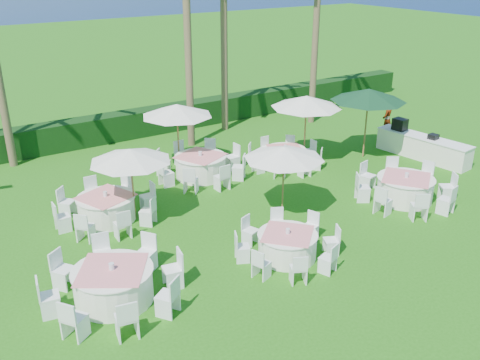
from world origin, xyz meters
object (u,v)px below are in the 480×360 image
at_px(banquet_table_a, 113,284).
at_px(banquet_table_c, 405,188).
at_px(banquet_table_d, 107,207).
at_px(umbrella_c, 177,110).
at_px(banquet_table_e, 201,166).
at_px(buffet_table, 422,146).
at_px(staff_person, 387,121).
at_px(umbrella_b, 284,153).
at_px(umbrella_d, 306,102).
at_px(banquet_table_f, 285,157).
at_px(umbrella_a, 130,155).
at_px(banquet_table_b, 287,245).
at_px(umbrella_green, 369,95).

bearing_deg(banquet_table_a, banquet_table_c, 0.34).
distance_m(banquet_table_d, umbrella_c, 5.20).
height_order(banquet_table_a, banquet_table_e, banquet_table_a).
height_order(buffet_table, staff_person, staff_person).
xyz_separation_m(umbrella_b, umbrella_c, (-1.06, 5.37, 0.30)).
bearing_deg(umbrella_d, banquet_table_f, -176.26).
bearing_deg(umbrella_d, umbrella_a, -171.77).
bearing_deg(buffet_table, umbrella_b, -173.30).
height_order(banquet_table_c, staff_person, staff_person).
bearing_deg(banquet_table_f, umbrella_a, -171.10).
xyz_separation_m(banquet_table_c, staff_person, (4.42, 4.97, 0.46)).
bearing_deg(buffet_table, umbrella_c, 154.03).
relative_size(banquet_table_c, banquet_table_e, 0.99).
xyz_separation_m(umbrella_d, staff_person, (4.89, 0.05, -1.60)).
height_order(umbrella_b, staff_person, umbrella_b).
xyz_separation_m(banquet_table_d, banquet_table_e, (4.29, 1.51, 0.02)).
bearing_deg(banquet_table_b, umbrella_green, 31.45).
relative_size(banquet_table_f, buffet_table, 0.71).
relative_size(banquet_table_d, buffet_table, 0.79).
bearing_deg(umbrella_green, banquet_table_e, 165.21).
distance_m(umbrella_a, staff_person, 12.97).
height_order(banquet_table_c, umbrella_green, umbrella_green).
xyz_separation_m(banquet_table_b, umbrella_b, (1.60, 2.33, 1.72)).
distance_m(banquet_table_a, umbrella_d, 11.46).
xyz_separation_m(umbrella_green, buffet_table, (1.93, -1.44, -2.16)).
bearing_deg(umbrella_c, banquet_table_b, -93.97).
height_order(banquet_table_a, buffet_table, buffet_table).
bearing_deg(banquet_table_b, staff_person, 29.50).
bearing_deg(banquet_table_b, banquet_table_c, 7.81).
relative_size(banquet_table_a, umbrella_green, 1.14).
relative_size(umbrella_d, staff_person, 1.57).
bearing_deg(umbrella_green, umbrella_a, -179.13).
distance_m(banquet_table_a, banquet_table_d, 4.51).
height_order(banquet_table_f, umbrella_d, umbrella_d).
bearing_deg(umbrella_b, staff_person, 21.77).
xyz_separation_m(banquet_table_e, umbrella_green, (6.85, -1.81, 2.21)).
height_order(umbrella_b, buffet_table, umbrella_b).
height_order(umbrella_c, umbrella_d, umbrella_d).
bearing_deg(banquet_table_a, umbrella_b, 14.02).
bearing_deg(banquet_table_a, umbrella_green, 17.64).
bearing_deg(staff_person, banquet_table_f, -21.30).
height_order(banquet_table_d, buffet_table, buffet_table).
xyz_separation_m(umbrella_c, umbrella_green, (7.17, -2.99, 0.25)).
bearing_deg(staff_person, umbrella_green, 0.47).
height_order(banquet_table_c, umbrella_c, umbrella_c).
xyz_separation_m(banquet_table_d, umbrella_c, (3.98, 2.69, 1.98)).
bearing_deg(umbrella_d, banquet_table_a, -153.79).
height_order(banquet_table_c, buffet_table, buffet_table).
bearing_deg(umbrella_c, banquet_table_a, -127.56).
bearing_deg(banquet_table_a, banquet_table_d, 72.02).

